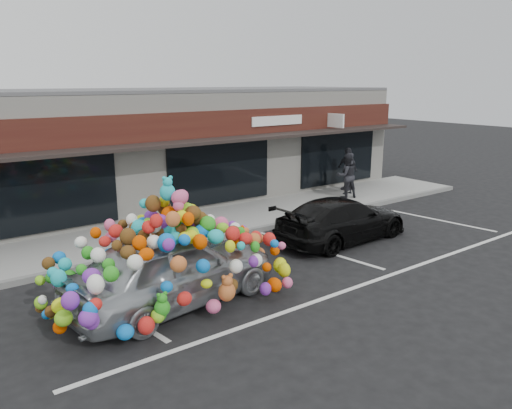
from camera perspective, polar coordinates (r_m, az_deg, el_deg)
ground at (r=12.38m, az=-2.05°, el=-7.91°), size 90.00×90.00×0.00m
shop_building at (r=19.22m, az=-16.65°, el=6.07°), size 24.00×7.20×4.31m
sidewalk at (r=15.63m, az=-10.43°, el=-3.13°), size 26.00×3.00×0.15m
kerb at (r=14.36m, az=-7.75°, el=-4.58°), size 26.00×0.18×0.16m
parking_stripe_left at (r=11.21m, az=-16.50°, el=-10.91°), size 0.73×4.37×0.01m
parking_stripe_mid at (r=14.19m, az=6.86°, el=-5.08°), size 0.73×4.37×0.01m
parking_stripe_right at (r=18.19m, az=19.35°, el=-1.51°), size 0.73×4.37×0.01m
lane_line at (r=12.04m, az=12.32°, el=-8.87°), size 14.00×0.12×0.01m
toy_car at (r=10.58m, az=-9.54°, el=-6.37°), size 3.32×5.14×2.87m
black_sedan at (r=14.87m, az=9.82°, el=-1.71°), size 1.99×4.52×1.29m
pedestrian_a at (r=20.39m, az=10.48°, el=3.51°), size 0.64×0.44×1.68m
pedestrian_b at (r=19.75m, az=10.32°, el=3.26°), size 1.01×0.90×1.74m
pedestrian_c at (r=21.13m, az=10.40°, el=4.02°), size 1.07×0.49×1.78m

